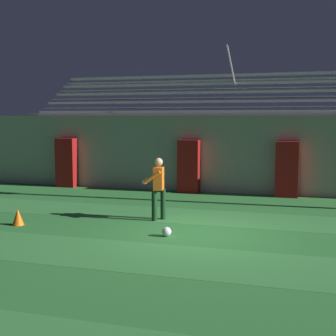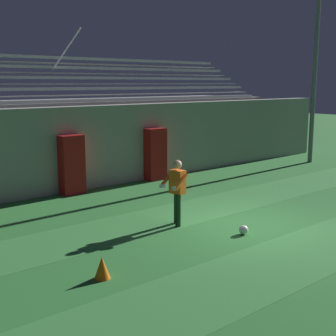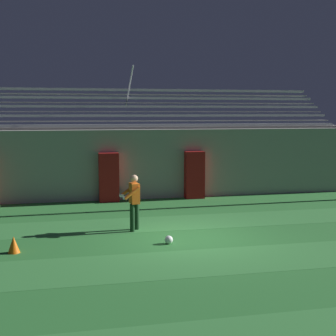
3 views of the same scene
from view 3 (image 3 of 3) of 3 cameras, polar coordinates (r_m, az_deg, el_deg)
ground_plane at (r=13.15m, az=2.71°, el=-8.60°), size 80.00×80.00×0.00m
turf_stripe_mid at (r=11.27m, az=5.39°, el=-11.25°), size 28.00×1.98×0.01m
turf_stripe_far at (r=14.96m, az=0.83°, el=-6.68°), size 28.00×1.98×0.01m
back_wall at (r=19.15m, az=-2.20°, el=0.53°), size 24.00×0.60×2.80m
padding_pillar_gate_left at (r=18.45m, az=-7.22°, el=-1.14°), size 0.77×0.44×1.92m
padding_pillar_gate_right at (r=19.04m, az=3.25°, el=-0.85°), size 0.77×0.44×1.92m
bleacher_stand at (r=21.44m, az=-3.26°, el=1.48°), size 18.00×4.05×5.43m
goalkeeper at (r=13.84m, az=-4.19°, el=-3.78°), size 0.59×0.63×1.67m
soccer_ball at (r=12.62m, az=0.10°, el=-8.74°), size 0.22×0.22×0.22m
traffic_cone at (r=12.42m, az=-18.30°, el=-8.86°), size 0.30×0.30×0.42m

